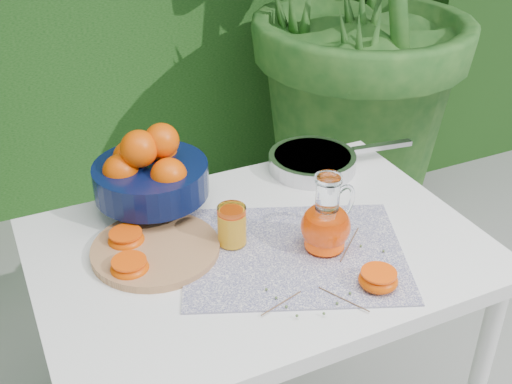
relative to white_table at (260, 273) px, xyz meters
name	(u,v)px	position (x,y,z in m)	size (l,w,h in m)	color
white_table	(260,273)	(0.00, 0.00, 0.00)	(1.00, 0.70, 0.75)	white
placemat	(294,253)	(0.06, -0.06, 0.08)	(0.48, 0.38, 0.00)	#0D0F4E
cutting_board	(156,249)	(-0.22, 0.07, 0.09)	(0.29, 0.29, 0.02)	#AF804F
fruit_bowl	(150,172)	(-0.17, 0.26, 0.18)	(0.37, 0.37, 0.22)	black
juice_pitcher	(326,223)	(0.13, -0.07, 0.15)	(0.17, 0.15, 0.18)	white
juice_tumbler	(232,226)	(-0.06, 0.03, 0.13)	(0.07, 0.07, 0.10)	white
saute_pan	(314,161)	(0.29, 0.26, 0.11)	(0.43, 0.27, 0.04)	#BAB9BE
orange_halves	(208,261)	(-0.14, -0.03, 0.10)	(0.56, 0.47, 0.04)	#FF6302
thyme_sprigs	(327,279)	(0.07, -0.18, 0.09)	(0.34, 0.27, 0.01)	brown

